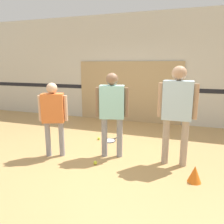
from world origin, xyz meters
name	(u,v)px	position (x,y,z in m)	size (l,w,h in m)	color
ground_plane	(101,156)	(0.00, 0.00, 0.00)	(16.00, 16.00, 0.00)	tan
wall_back	(135,69)	(0.00, 2.84, 1.60)	(16.00, 0.07, 3.20)	beige
wall_panel	(129,92)	(-0.17, 2.78, 0.92)	(3.18, 0.05, 1.83)	tan
person_instructor	(112,106)	(0.20, 0.06, 0.99)	(0.59, 0.35, 1.60)	gray
person_student_left	(53,112)	(-0.85, -0.27, 0.88)	(0.51, 0.35, 1.42)	gray
person_student_right	(177,105)	(1.36, 0.08, 1.07)	(0.66, 0.27, 1.73)	tan
racket_spare_on_floor	(109,140)	(-0.13, 0.86, 0.01)	(0.42, 0.57, 0.03)	#28282D
tennis_ball_near_instructor	(95,163)	(0.04, -0.38, 0.03)	(0.07, 0.07, 0.07)	#CCE038
tennis_ball_by_spare_racket	(99,138)	(-0.39, 0.84, 0.03)	(0.07, 0.07, 0.07)	#CCE038
training_cone	(195,174)	(1.69, -0.45, 0.13)	(0.21, 0.21, 0.26)	orange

